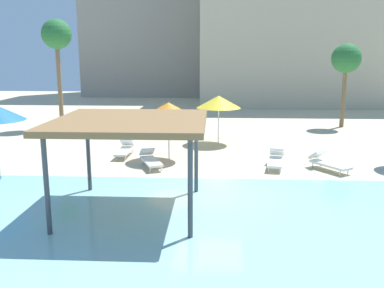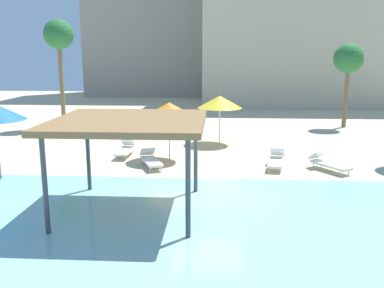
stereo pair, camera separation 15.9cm
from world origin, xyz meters
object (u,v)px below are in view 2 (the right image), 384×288
palm_tree_0 (59,37)px  beach_umbrella_orange_0 (169,109)px  lounge_chair_5 (126,149)px  palm_tree_1 (348,60)px  lounge_chair_4 (151,159)px  shade_pavilion (129,124)px  beach_umbrella_yellow_3 (220,102)px  lounge_chair_1 (276,160)px  lounge_chair_0 (328,163)px

palm_tree_0 → beach_umbrella_orange_0: bearing=-46.0°
lounge_chair_5 → palm_tree_0: size_ratio=0.27×
lounge_chair_5 → palm_tree_1: 16.12m
lounge_chair_4 → beach_umbrella_orange_0: bearing=131.0°
palm_tree_0 → shade_pavilion: bearing=-63.2°
beach_umbrella_yellow_3 → lounge_chair_4: size_ratio=1.31×
lounge_chair_1 → palm_tree_0: size_ratio=0.28×
lounge_chair_1 → beach_umbrella_yellow_3: bearing=-142.2°
lounge_chair_5 → palm_tree_0: (-5.83, 7.79, 5.51)m
beach_umbrella_orange_0 → palm_tree_0: bearing=134.0°
beach_umbrella_orange_0 → palm_tree_0: palm_tree_0 is taller
shade_pavilion → beach_umbrella_orange_0: (0.44, 6.69, -0.40)m
lounge_chair_0 → palm_tree_1: bearing=126.6°
beach_umbrella_yellow_3 → lounge_chair_1: 5.82m
lounge_chair_0 → shade_pavilion: bearing=-89.1°
lounge_chair_4 → palm_tree_0: 13.34m
beach_umbrella_orange_0 → lounge_chair_4: beach_umbrella_orange_0 is taller
beach_umbrella_yellow_3 → lounge_chair_0: 7.21m
beach_umbrella_orange_0 → beach_umbrella_yellow_3: beach_umbrella_orange_0 is taller
lounge_chair_4 → shade_pavilion: bearing=-20.2°
shade_pavilion → lounge_chair_0: bearing=35.3°
beach_umbrella_yellow_3 → palm_tree_1: bearing=34.4°
beach_umbrella_orange_0 → lounge_chair_5: size_ratio=1.39×
shade_pavilion → palm_tree_0: size_ratio=0.65×
lounge_chair_1 → palm_tree_1: bearing=162.5°
beach_umbrella_yellow_3 → shade_pavilion: bearing=-104.8°
beach_umbrella_orange_0 → lounge_chair_1: bearing=-14.0°
beach_umbrella_orange_0 → lounge_chair_5: bearing=166.8°
lounge_chair_5 → palm_tree_1: size_ratio=0.35×
lounge_chair_0 → beach_umbrella_yellow_3: bearing=-173.6°
lounge_chair_4 → palm_tree_1: 16.14m
beach_umbrella_yellow_3 → lounge_chair_1: (2.44, -4.91, -1.94)m
beach_umbrella_orange_0 → lounge_chair_5: (-2.18, 0.51, -2.01)m
lounge_chair_0 → palm_tree_0: size_ratio=0.27×
lounge_chair_0 → lounge_chair_1: same height
lounge_chair_0 → palm_tree_1: 12.27m
lounge_chair_1 → palm_tree_0: bearing=-115.2°
shade_pavilion → lounge_chair_1: 7.94m
beach_umbrella_yellow_3 → palm_tree_1: palm_tree_1 is taller
beach_umbrella_orange_0 → palm_tree_0: (-8.01, 8.30, 3.50)m
lounge_chair_4 → beach_umbrella_yellow_3: bearing=126.8°
beach_umbrella_yellow_3 → beach_umbrella_orange_0: bearing=-121.9°
shade_pavilion → lounge_chair_0: (7.29, 5.15, -2.41)m
shade_pavilion → palm_tree_0: palm_tree_0 is taller
beach_umbrella_yellow_3 → lounge_chair_5: beach_umbrella_yellow_3 is taller
palm_tree_1 → beach_umbrella_orange_0: bearing=-138.5°
shade_pavilion → beach_umbrella_orange_0: bearing=86.3°
beach_umbrella_yellow_3 → lounge_chair_0: size_ratio=1.37×
shade_pavilion → beach_umbrella_yellow_3: 10.78m
beach_umbrella_orange_0 → lounge_chair_5: 3.01m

